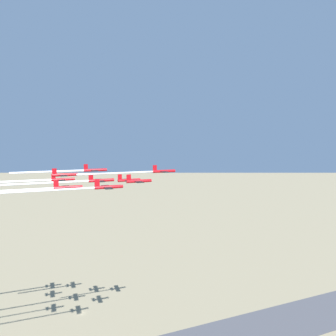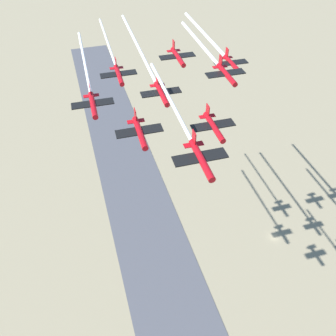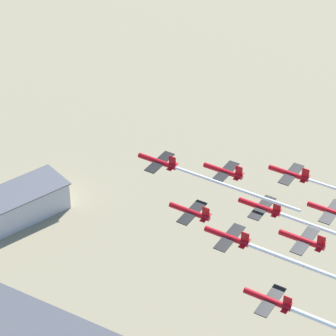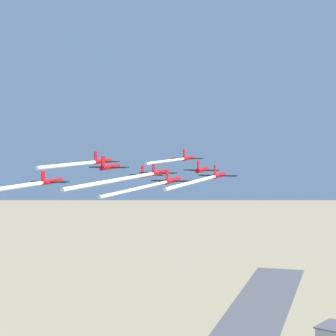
{
  "view_description": "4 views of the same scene",
  "coord_description": "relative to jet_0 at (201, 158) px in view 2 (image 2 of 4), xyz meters",
  "views": [
    {
      "loc": [
        197.26,
        50.23,
        111.09
      ],
      "look_at": [
        37.26,
        53.76,
        95.57
      ],
      "focal_mm": 35.0,
      "sensor_mm": 36.0,
      "label": 1
    },
    {
      "loc": [
        44.76,
        97.44,
        134.98
      ],
      "look_at": [
        48.31,
        51.1,
        91.3
      ],
      "focal_mm": 35.0,
      "sensor_mm": 36.0,
      "label": 2
    },
    {
      "loc": [
        -63.1,
        -82.87,
        211.55
      ],
      "look_at": [
        47.26,
        53.74,
        88.99
      ],
      "focal_mm": 85.0,
      "sensor_mm": 36.0,
      "label": 3
    },
    {
      "loc": [
        167.32,
        -121.7,
        102.76
      ],
      "look_at": [
        37.89,
        46.27,
        91.39
      ],
      "focal_mm": 70.0,
      "sensor_mm": 36.0,
      "label": 4
    }
  ],
  "objects": [
    {
      "name": "smoke_trail_4",
      "position": [
        20.88,
        -58.34,
        -3.04
      ],
      "size": [
        19.08,
        51.26,
        0.9
      ],
      "rotation": [
        0.0,
        0.0,
        0.34
      ],
      "color": "white"
    },
    {
      "name": "ground_plane",
      "position": [
        -42.18,
        -51.32,
        -94.55
      ],
      "size": [
        3000.0,
        3000.0,
        0.0
      ],
      "primitive_type": "plane",
      "color": "gray"
    },
    {
      "name": "smoke_trail_0",
      "position": [
        7.61,
        -21.26,
        -0.05
      ],
      "size": [
        12.48,
        33.08,
        0.78
      ],
      "rotation": [
        0.0,
        0.0,
        0.34
      ],
      "color": "white"
    },
    {
      "name": "jet_0",
      "position": [
        0.0,
        0.0,
        0.0
      ],
      "size": [
        10.85,
        11.16,
        3.77
      ],
      "rotation": [
        0.0,
        0.0,
        0.34
      ],
      "color": "#B20C14"
    },
    {
      "name": "jet_4",
      "position": [
        10.02,
        -28.01,
        -2.98
      ],
      "size": [
        10.85,
        11.16,
        3.77
      ],
      "rotation": [
        0.0,
        0.0,
        0.34
      ],
      "color": "#B20C14"
    },
    {
      "name": "jet_2",
      "position": [
        13.25,
        -11.06,
        -2.9
      ],
      "size": [
        10.85,
        11.16,
        3.77
      ],
      "rotation": [
        0.0,
        0.0,
        0.34
      ],
      "color": "#B20C14"
    },
    {
      "name": "smoke_trail_3",
      "position": [
        0.84,
        -54.29,
        -0.1
      ],
      "size": [
        12.02,
        31.38,
        0.96
      ],
      "rotation": [
        0.0,
        0.0,
        0.34
      ],
      "color": "white"
    },
    {
      "name": "jet_1",
      "position": [
        -3.23,
        -16.95,
        -4.7
      ],
      "size": [
        10.85,
        11.16,
        3.77
      ],
      "rotation": [
        0.0,
        0.0,
        0.34
      ],
      "color": "#B20C14"
    },
    {
      "name": "jet_5",
      "position": [
        26.5,
        -22.11,
        -3.43
      ],
      "size": [
        10.85,
        11.16,
        3.77
      ],
      "rotation": [
        0.0,
        0.0,
        0.34
      ],
      "color": "#B20C14"
    },
    {
      "name": "smoke_trail_6",
      "position": [
        -0.95,
        -75.24,
        -5.14
      ],
      "size": [
        15.0,
        39.43,
        1.08
      ],
      "rotation": [
        0.0,
        0.0,
        0.34
      ],
      "color": "white"
    },
    {
      "name": "smoke_trail_8",
      "position": [
        31.9,
        -63.17,
        -4.09
      ],
      "size": [
        14.44,
        38.74,
        0.7
      ],
      "rotation": [
        0.0,
        0.0,
        0.34
      ],
      "color": "white"
    },
    {
      "name": "jet_6",
      "position": [
        -9.68,
        -50.86,
        -5.09
      ],
      "size": [
        10.85,
        11.16,
        3.77
      ],
      "rotation": [
        0.0,
        0.0,
        0.34
      ],
      "color": "#B20C14"
    },
    {
      "name": "jet_8",
      "position": [
        23.27,
        -39.07,
        -4.03
      ],
      "size": [
        10.85,
        11.16,
        3.77
      ],
      "rotation": [
        0.0,
        0.0,
        0.34
      ],
      "color": "#B20C14"
    },
    {
      "name": "smoke_trail_5",
      "position": [
        35.36,
        -46.88,
        -3.49
      ],
      "size": [
        15.01,
        40.11,
        0.8
      ],
      "rotation": [
        0.0,
        0.0,
        0.34
      ],
      "color": "white"
    },
    {
      "name": "jet_7",
      "position": [
        6.8,
        -44.96,
        -0.81
      ],
      "size": [
        10.85,
        11.16,
        3.77
      ],
      "rotation": [
        0.0,
        0.0,
        0.34
      ],
      "color": "#B20C14"
    },
    {
      "name": "jet_3",
      "position": [
        -6.45,
        -33.91,
        -0.04
      ],
      "size": [
        10.85,
        11.16,
        3.77
      ],
      "rotation": [
        0.0,
        0.0,
        0.34
      ],
      "color": "#B20C14"
    }
  ]
}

